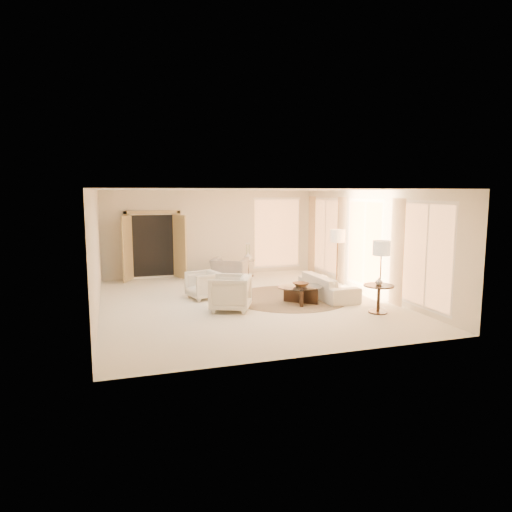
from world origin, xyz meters
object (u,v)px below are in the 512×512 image
object	(u,v)px
floor_lamp_near	(338,239)
floor_lamp_far	(381,251)
accent_chair	(230,266)
end_vase	(379,281)
bowl	(301,284)
end_table	(378,294)
side_table	(248,266)
coffee_table	(301,293)
armchair_left	(203,284)
armchair_right	(230,291)
side_vase	(248,256)
sofa	(328,286)

from	to	relation	value
floor_lamp_near	floor_lamp_far	bearing A→B (deg)	-93.85
accent_chair	end_vase	xyz separation A→B (m)	(2.26, -4.81, 0.27)
bowl	end_vase	size ratio (longest dim) A/B	2.18
end_table	side_table	bearing A→B (deg)	105.87
coffee_table	bowl	distance (m)	0.21
armchair_left	coffee_table	size ratio (longest dim) A/B	0.54
accent_chair	side_table	bearing A→B (deg)	-117.19
armchair_right	side_vase	bearing A→B (deg)	-177.97
coffee_table	floor_lamp_near	bearing A→B (deg)	36.84
sofa	armchair_left	bearing A→B (deg)	73.43
floor_lamp_far	bowl	xyz separation A→B (m)	(-1.47, 1.21, -0.92)
floor_lamp_near	coffee_table	bearing A→B (deg)	-143.16
end_table	bowl	xyz separation A→B (m)	(-1.33, 1.38, 0.03)
accent_chair	armchair_right	bearing A→B (deg)	105.16
coffee_table	floor_lamp_far	size ratio (longest dim) A/B	0.87
accent_chair	coffee_table	size ratio (longest dim) A/B	0.74
end_vase	bowl	bearing A→B (deg)	133.96
armchair_left	bowl	distance (m)	2.53
floor_lamp_near	end_vase	distance (m)	2.71
coffee_table	end_table	world-z (taller)	end_table
coffee_table	side_vase	bearing A→B (deg)	92.66
armchair_left	side_table	size ratio (longest dim) A/B	1.44
accent_chair	side_table	distance (m)	0.91
floor_lamp_near	end_table	bearing A→B (deg)	-96.67
armchair_left	floor_lamp_near	world-z (taller)	floor_lamp_near
side_table	end_vase	world-z (taller)	end_vase
sofa	side_table	size ratio (longest dim) A/B	3.81
armchair_left	end_table	world-z (taller)	armchair_left
end_vase	side_vase	size ratio (longest dim) A/B	0.68
sofa	side_vase	world-z (taller)	side_vase
accent_chair	sofa	bearing A→B (deg)	150.95
armchair_right	floor_lamp_near	bearing A→B (deg)	135.40
floor_lamp_near	end_vase	xyz separation A→B (m)	(-0.30, -2.60, -0.72)
side_table	floor_lamp_near	world-z (taller)	floor_lamp_near
sofa	side_table	world-z (taller)	sofa
side_table	floor_lamp_near	bearing A→B (deg)	-56.23
side_table	end_vase	bearing A→B (deg)	-74.13
armchair_right	armchair_left	bearing A→B (deg)	-140.98
end_vase	side_vase	world-z (taller)	end_vase
floor_lamp_far	bowl	world-z (taller)	floor_lamp_far
armchair_left	armchair_right	bearing A→B (deg)	-0.04
accent_chair	floor_lamp_far	size ratio (longest dim) A/B	0.64
armchair_right	end_table	xyz separation A→B (m)	(3.16, -1.25, -0.01)
side_table	armchair_right	bearing A→B (deg)	-112.19
armchair_left	floor_lamp_far	world-z (taller)	floor_lamp_far
floor_lamp_far	end_vase	distance (m)	0.70
side_table	accent_chair	bearing A→B (deg)	-146.60
armchair_left	accent_chair	xyz separation A→B (m)	(1.27, 2.19, 0.07)
armchair_right	floor_lamp_far	distance (m)	3.60
armchair_right	accent_chair	xyz separation A→B (m)	(0.90, 3.56, 0.01)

